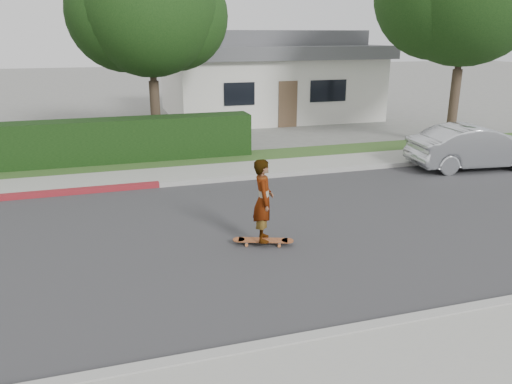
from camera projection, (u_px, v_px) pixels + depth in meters
ground at (132, 248)px, 10.11m from camera, size 120.00×120.00×0.00m
road at (132, 248)px, 10.11m from camera, size 60.00×8.00×0.01m
curb_near at (153, 369)px, 6.35m from camera, size 60.00×0.20×0.15m
curb_far at (123, 188)px, 13.83m from camera, size 60.00×0.20×0.15m
sidewalk_far at (121, 179)px, 14.65m from camera, size 60.00×1.60×0.12m
planting_strip at (119, 167)px, 16.11m from camera, size 60.00×1.60×0.10m
hedge at (18, 147)px, 15.62m from camera, size 15.00×1.00×1.50m
tree_center at (148, 11)px, 17.41m from camera, size 5.66×4.84×7.44m
house at (265, 74)px, 26.28m from camera, size 10.60×8.60×4.30m
skateboard at (263, 240)px, 10.21m from camera, size 1.25×0.66×0.12m
skateboarder at (263, 200)px, 9.94m from camera, size 0.54×0.70×1.69m
car_silver at (476, 147)px, 15.90m from camera, size 4.36×1.90×1.39m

